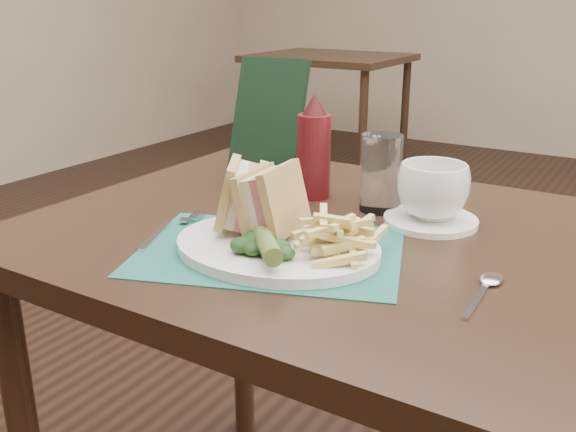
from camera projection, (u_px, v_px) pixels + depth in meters
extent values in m
cube|color=#1B594C|center=(270.00, 251.00, 0.92)|extent=(0.44, 0.38, 0.00)
cylinder|color=#4A6526|center=(266.00, 242.00, 0.85)|extent=(0.10, 0.11, 0.03)
cylinder|color=white|center=(430.00, 220.00, 1.03)|extent=(0.17, 0.17, 0.01)
imported|color=white|center=(433.00, 191.00, 1.01)|extent=(0.14, 0.14, 0.09)
cylinder|color=silver|center=(381.00, 173.00, 1.08)|extent=(0.09, 0.09, 0.13)
cube|color=black|center=(268.00, 119.00, 1.26)|extent=(0.15, 0.10, 0.23)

